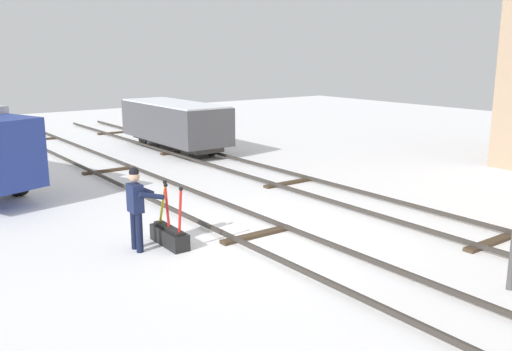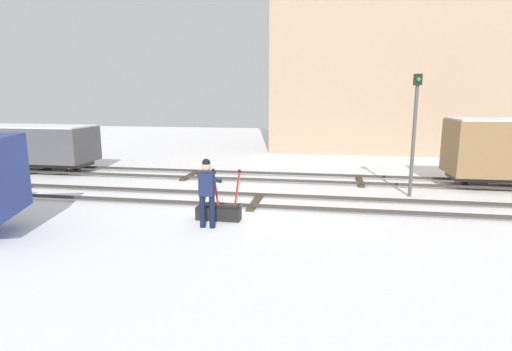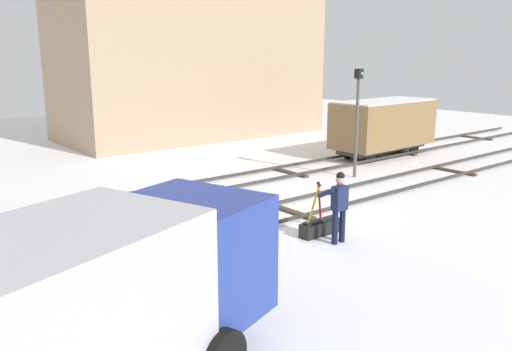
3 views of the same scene
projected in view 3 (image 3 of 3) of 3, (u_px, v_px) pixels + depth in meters
ground_plane at (291, 213)px, 15.60m from camera, size 60.00×60.00×0.00m
track_main_line at (291, 209)px, 15.57m from camera, size 44.00×1.94×0.18m
track_siding_near at (216, 184)px, 18.55m from camera, size 44.00×1.94×0.18m
switch_lever_frame at (321, 225)px, 13.68m from camera, size 1.27×0.38×1.45m
rail_worker at (339, 203)px, 12.91m from camera, size 0.54×0.69×1.82m
delivery_truck at (69, 314)px, 6.34m from camera, size 6.76×4.10×2.66m
signal_post at (357, 112)px, 19.54m from camera, size 0.24×0.32×4.09m
apartment_building at (190, 27)px, 29.22m from camera, size 14.78×6.82×12.14m
freight_car_back_track at (383, 125)px, 23.91m from camera, size 5.25×2.34×2.57m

